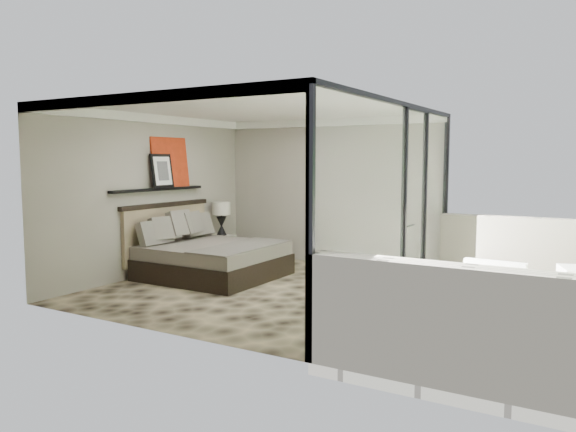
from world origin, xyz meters
The scene contains 13 objects.
floor centered at (0.00, 0.00, 0.00)m, with size 5.00×5.00×0.00m, color black.
ceiling centered at (0.00, 0.00, 2.79)m, with size 4.50×5.00×0.02m, color silver.
back_wall centered at (0.00, 2.49, 1.40)m, with size 4.50×0.02×2.80m, color gray.
left_wall centered at (-2.24, 0.00, 1.40)m, with size 0.02×5.00×2.80m, color gray.
glass_wall centered at (2.25, 0.00, 1.40)m, with size 0.08×5.00×2.80m, color white.
terrace_slab centered at (3.75, 0.00, -0.06)m, with size 3.00×5.00×0.12m, color beige.
picture_ledge centered at (-2.18, 0.10, 1.50)m, with size 0.12×2.20×0.05m, color black.
bed centered at (-1.24, 0.30, 0.35)m, with size 2.15×2.09×1.19m.
nightstand centered at (-1.97, 1.59, 0.24)m, with size 0.47×0.47×0.47m, color black.
table_lamp centered at (-1.97, 1.63, 0.94)m, with size 0.36×0.36×0.66m.
abstract_canvas centered at (-2.19, 0.42, 1.97)m, with size 0.04×0.90×0.90m, color #AF490F.
framed_print centered at (-2.14, 0.15, 1.82)m, with size 0.03×0.50×0.60m, color black.
lounger centered at (3.39, -0.05, 0.20)m, with size 0.92×1.70×0.65m.
Camera 1 is at (4.83, -7.27, 2.02)m, focal length 35.00 mm.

